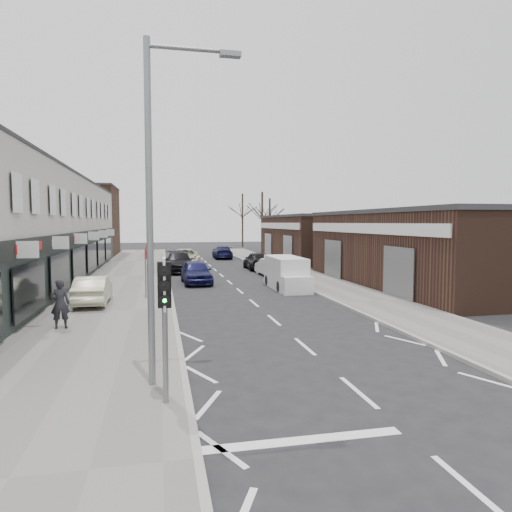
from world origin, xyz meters
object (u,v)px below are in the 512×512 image
parked_car_left_c (185,257)px  parked_car_right_a (270,267)px  white_van (287,274)px  traffic_light (164,296)px  parked_car_left_a (196,272)px  parked_car_right_c (222,252)px  street_lamp (157,193)px  pedestrian (60,304)px  parked_car_left_b (179,262)px  parked_car_right_b (257,260)px  warning_sign (146,257)px  sedan_on_pavement (93,290)px

parked_car_left_c → parked_car_right_a: (5.70, -9.73, -0.10)m
white_van → parked_car_left_c: bearing=107.4°
traffic_light → parked_car_left_a: size_ratio=0.70×
parked_car_left_a → parked_car_right_a: size_ratio=1.10×
parked_car_right_c → street_lamp: bearing=81.9°
white_van → parked_car_left_a: (-5.09, 3.40, -0.14)m
parked_car_right_a → street_lamp: bearing=67.6°
parked_car_right_a → parked_car_right_c: bearing=-87.8°
pedestrian → parked_car_left_a: pedestrian is taller
parked_car_left_a → parked_car_left_b: 7.22m
pedestrian → parked_car_right_b: pedestrian is taller
street_lamp → pedestrian: bearing=118.3°
parked_car_right_c → parked_car_left_c: bearing=59.2°
warning_sign → parked_car_right_b: (8.66, 13.51, -1.44)m
street_lamp → parked_car_right_a: street_lamp is taller
parked_car_left_b → traffic_light: bearing=-91.8°
parked_car_left_a → parked_car_right_c: parked_car_left_a is taller
parked_car_right_c → traffic_light: bearing=82.4°
white_van → parked_car_right_a: bearing=85.0°
sedan_on_pavement → parked_car_left_b: parked_car_left_b is taller
street_lamp → white_van: 17.29m
traffic_light → white_van: bearing=66.0°
parked_car_left_a → parked_car_right_c: size_ratio=0.92×
sedan_on_pavement → parked_car_right_b: (11.08, 14.78, -0.02)m
traffic_light → sedan_on_pavement: (-3.18, 12.74, -1.63)m
warning_sign → parked_car_right_c: size_ratio=0.56×
street_lamp → parked_car_left_a: size_ratio=1.81×
parked_car_right_c → parked_car_left_b: bearing=69.5°
white_van → parked_car_left_c: (-5.09, 16.41, -0.14)m
parked_car_left_a → parked_car_right_a: (5.70, 3.27, -0.09)m
pedestrian → parked_car_right_a: bearing=-131.7°
white_van → parked_car_right_c: size_ratio=1.02×
parked_car_right_b → pedestrian: bearing=59.6°
white_van → pedestrian: pedestrian is taller
traffic_light → warning_sign: traffic_light is taller
warning_sign → pedestrian: (-2.87, -6.28, -1.18)m
parked_car_right_a → white_van: bearing=82.5°
parked_car_left_c → sedan_on_pavement: bearing=-101.3°
sedan_on_pavement → parked_car_left_a: bearing=-127.8°
pedestrian → parked_car_right_b: (11.53, 19.79, -0.26)m
sedan_on_pavement → traffic_light: bearing=103.6°
warning_sign → pedestrian: size_ratio=1.49×
parked_car_right_b → warning_sign: bearing=57.2°
traffic_light → parked_car_right_a: traffic_light is taller
parked_car_left_a → sedan_on_pavement: bearing=-129.3°
sedan_on_pavement → parked_car_right_c: (9.78, 26.92, -0.09)m
parked_car_left_a → parked_car_left_c: bearing=88.1°
parked_car_right_a → pedestrian: bearing=50.8°
pedestrian → parked_car_right_b: bearing=-124.9°
pedestrian → parked_car_left_a: size_ratio=0.41×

